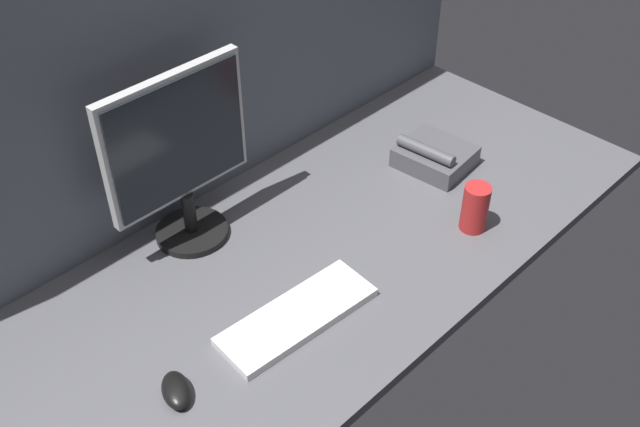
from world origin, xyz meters
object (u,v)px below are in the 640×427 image
(mouse, at_px, (176,390))
(mug_red_plastic, at_px, (475,208))
(keyboard, at_px, (297,316))
(desk_phone, at_px, (433,156))
(monitor, at_px, (179,154))

(mouse, distance_m, mug_red_plastic, 0.84)
(keyboard, height_order, mouse, mouse)
(mug_red_plastic, bearing_deg, desk_phone, 59.53)
(keyboard, height_order, desk_phone, desk_phone)
(monitor, height_order, keyboard, monitor)
(monitor, distance_m, keyboard, 0.46)
(monitor, xyz_separation_m, mouse, (-0.32, -0.37, -0.23))
(monitor, relative_size, keyboard, 1.21)
(mouse, xyz_separation_m, mug_red_plastic, (0.83, -0.11, 0.05))
(keyboard, bearing_deg, mug_red_plastic, -5.63)
(desk_phone, bearing_deg, monitor, 159.23)
(monitor, xyz_separation_m, keyboard, (-0.01, -0.39, -0.23))
(keyboard, xyz_separation_m, mug_red_plastic, (0.52, -0.09, 0.05))
(keyboard, height_order, mug_red_plastic, mug_red_plastic)
(mouse, bearing_deg, monitor, 73.39)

